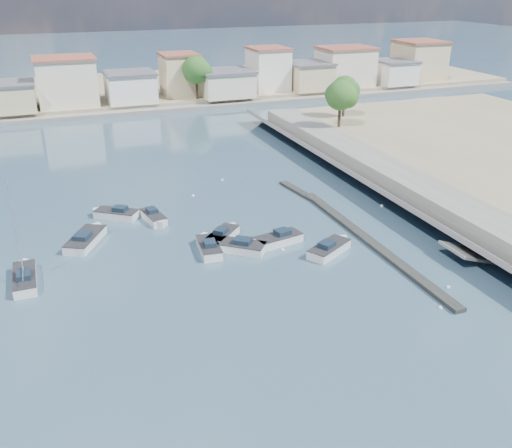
{
  "coord_description": "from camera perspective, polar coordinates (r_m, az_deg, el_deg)",
  "views": [
    {
      "loc": [
        -19.68,
        -31.1,
        22.8
      ],
      "look_at": [
        -2.44,
        14.7,
        1.4
      ],
      "focal_mm": 40.0,
      "sensor_mm": 36.0,
      "label": 1
    }
  ],
  "objects": [
    {
      "name": "far_shore_land",
      "position": [
        126.61,
        -11.68,
        13.09
      ],
      "size": [
        160.0,
        40.0,
        1.4
      ],
      "primitive_type": "cube",
      "color": "gray",
      "rests_on": "ground"
    },
    {
      "name": "far_shore_quay",
      "position": [
        106.36,
        -9.68,
        11.13
      ],
      "size": [
        160.0,
        2.5,
        0.8
      ],
      "primitive_type": "cube",
      "color": "slate",
      "rests_on": "ground"
    },
    {
      "name": "motorboat_f",
      "position": [
        60.07,
        -13.97,
        0.97
      ],
      "size": [
        4.58,
        3.96,
        1.48
      ],
      "color": "silver",
      "rests_on": "ground"
    },
    {
      "name": "breakwater",
      "position": [
        56.0,
        9.72,
        -0.58
      ],
      "size": [
        2.0,
        31.02,
        0.35
      ],
      "color": "black",
      "rests_on": "ground"
    },
    {
      "name": "motorboat_a",
      "position": [
        51.47,
        -4.76,
        -2.3
      ],
      "size": [
        2.12,
        4.86,
        1.48
      ],
      "color": "silver",
      "rests_on": "ground"
    },
    {
      "name": "mooring_buoys",
      "position": [
        55.85,
        5.79,
        -0.55
      ],
      "size": [
        18.53,
        33.72,
        0.34
      ],
      "color": "white",
      "rests_on": "ground"
    },
    {
      "name": "motorboat_h",
      "position": [
        51.45,
        7.47,
        -2.43
      ],
      "size": [
        4.92,
        3.93,
        1.48
      ],
      "color": "silver",
      "rests_on": "ground"
    },
    {
      "name": "motorboat_e",
      "position": [
        55.14,
        -16.57,
        -1.42
      ],
      "size": [
        4.37,
        5.71,
        1.48
      ],
      "color": "silver",
      "rests_on": "ground"
    },
    {
      "name": "motorboat_d",
      "position": [
        52.58,
        2.01,
        -1.64
      ],
      "size": [
        5.11,
        2.72,
        1.48
      ],
      "color": "silver",
      "rests_on": "ground"
    },
    {
      "name": "shore_trees",
      "position": [
        104.42,
        -4.95,
        14.4
      ],
      "size": [
        74.56,
        38.32,
        7.92
      ],
      "color": "#38281E",
      "rests_on": "ground"
    },
    {
      "name": "motorboat_c",
      "position": [
        51.42,
        -2.18,
        -2.25
      ],
      "size": [
        5.19,
        4.68,
        1.48
      ],
      "color": "silver",
      "rests_on": "ground"
    },
    {
      "name": "motorboat_b",
      "position": [
        53.68,
        -3.23,
        -1.11
      ],
      "size": [
        4.0,
        4.07,
        1.48
      ],
      "color": "silver",
      "rests_on": "ground"
    },
    {
      "name": "ground",
      "position": [
        77.22,
        -4.96,
        6.35
      ],
      "size": [
        400.0,
        400.0,
        0.0
      ],
      "primitive_type": "plane",
      "color": "#334E66",
      "rests_on": "ground"
    },
    {
      "name": "motorboat_g",
      "position": [
        58.19,
        -10.13,
        0.57
      ],
      "size": [
        2.2,
        4.48,
        1.48
      ],
      "color": "silver",
      "rests_on": "ground"
    },
    {
      "name": "sailboat",
      "position": [
        49.83,
        -22.12,
        -4.96
      ],
      "size": [
        1.78,
        5.71,
        9.0
      ],
      "color": "silver",
      "rests_on": "ground"
    },
    {
      "name": "seawall_walkway",
      "position": [
        62.31,
        18.92,
        1.71
      ],
      "size": [
        5.0,
        90.0,
        1.8
      ],
      "primitive_type": "cube",
      "color": "slate",
      "rests_on": "ground"
    },
    {
      "name": "far_town",
      "position": [
        113.63,
        -5.01,
        14.48
      ],
      "size": [
        113.01,
        12.8,
        8.35
      ],
      "color": "beige",
      "rests_on": "far_shore_land"
    }
  ]
}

